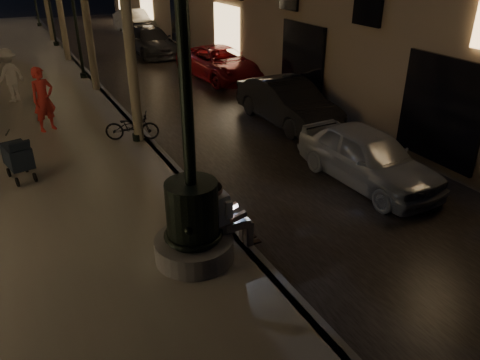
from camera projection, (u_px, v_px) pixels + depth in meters
ground at (97, 87)px, 19.21m from camera, size 120.00×120.00×0.00m
cobble_lane at (166, 78)px, 20.44m from camera, size 6.00×45.00×0.02m
curb_strip at (97, 85)px, 19.17m from camera, size 0.25×45.00×0.20m
fountain_lamppost at (192, 208)px, 7.93m from camera, size 1.40×1.40×5.21m
seated_man_laptop at (225, 214)px, 8.31m from camera, size 1.05×0.36×1.42m
lamp_curb_a at (126, 31)px, 12.08m from camera, size 0.36×0.36×4.81m
lamp_curb_b at (73, 1)px, 18.43m from camera, size 0.36×0.36×4.81m
stroller at (18, 156)px, 10.92m from camera, size 0.67×1.20×1.21m
car_front at (368, 157)px, 11.20m from camera, size 1.75×4.04×1.36m
car_second at (288, 102)px, 14.98m from camera, size 1.57×4.32×1.41m
car_third at (221, 63)px, 20.13m from camera, size 2.68×5.03×1.35m
car_rear at (151, 41)px, 24.69m from camera, size 2.00×4.77×1.38m
car_fifth at (136, 22)px, 30.74m from camera, size 1.99×4.58×1.47m
pedestrian_red at (43, 99)px, 13.76m from camera, size 0.82×0.70×1.91m
pedestrian_white at (9, 75)px, 16.40m from camera, size 1.36×1.32×1.86m
bicycle at (132, 126)px, 13.31m from camera, size 1.60×1.10×0.80m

